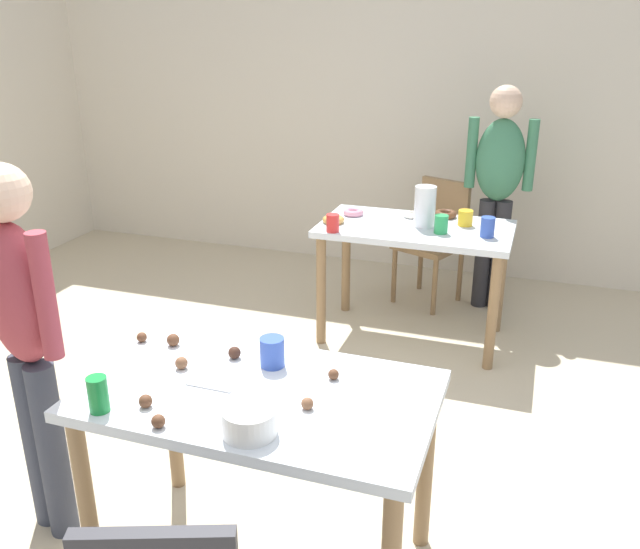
{
  "coord_description": "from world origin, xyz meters",
  "views": [
    {
      "loc": [
        0.96,
        -2.06,
        1.95
      ],
      "look_at": [
        0.08,
        0.5,
        0.9
      ],
      "focal_mm": 37.59,
      "sensor_mm": 36.0,
      "label": 1
    }
  ],
  "objects": [
    {
      "name": "donut_far_2",
      "position": [
        0.39,
        2.09,
        0.77
      ],
      "size": [
        0.14,
        0.14,
        0.04
      ],
      "primitive_type": "torus",
      "color": "brown",
      "rests_on": "dining_table_far"
    },
    {
      "name": "fork_near",
      "position": [
        -0.05,
        -0.28,
        0.75
      ],
      "size": [
        0.17,
        0.02,
        0.01
      ],
      "primitive_type": "cube",
      "color": "silver",
      "rests_on": "dining_table_near"
    },
    {
      "name": "wall_back",
      "position": [
        0.0,
        3.2,
        1.3
      ],
      "size": [
        6.4,
        0.1,
        2.6
      ],
      "primitive_type": "cube",
      "color": "beige",
      "rests_on": "ground_plane"
    },
    {
      "name": "dining_table_far",
      "position": [
        0.24,
        1.85,
        0.64
      ],
      "size": [
        1.16,
        0.66,
        0.75
      ],
      "color": "silver",
      "rests_on": "ground_plane"
    },
    {
      "name": "cake_ball_3",
      "position": [
        -0.09,
        -0.54,
        0.77
      ],
      "size": [
        0.04,
        0.04,
        0.04
      ],
      "primitive_type": "sphere",
      "color": "brown",
      "rests_on": "dining_table_near"
    },
    {
      "name": "soda_can",
      "position": [
        -0.32,
        -0.52,
        0.81
      ],
      "size": [
        0.07,
        0.07,
        0.12
      ],
      "primitive_type": "cylinder",
      "color": "#198438",
      "rests_on": "dining_table_near"
    },
    {
      "name": "cake_ball_1",
      "position": [
        -0.33,
        -0.04,
        0.77
      ],
      "size": [
        0.05,
        0.05,
        0.05
      ],
      "primitive_type": "sphere",
      "color": "brown",
      "rests_on": "dining_table_near"
    },
    {
      "name": "cake_ball_2",
      "position": [
        -0.47,
        -0.05,
        0.77
      ],
      "size": [
        0.04,
        0.04,
        0.04
      ],
      "primitive_type": "sphere",
      "color": "brown",
      "rests_on": "dining_table_near"
    },
    {
      "name": "cup_far_1",
      "position": [
        -0.2,
        1.57,
        0.8
      ],
      "size": [
        0.08,
        0.08,
        0.11
      ],
      "primitive_type": "cylinder",
      "color": "red",
      "rests_on": "dining_table_far"
    },
    {
      "name": "cake_ball_6",
      "position": [
        -0.21,
        -0.19,
        0.77
      ],
      "size": [
        0.05,
        0.05,
        0.05
      ],
      "primitive_type": "sphere",
      "color": "brown",
      "rests_on": "dining_table_near"
    },
    {
      "name": "donut_far_1",
      "position": [
        -0.18,
        1.95,
        0.77
      ],
      "size": [
        0.13,
        0.13,
        0.04
      ],
      "primitive_type": "torus",
      "color": "pink",
      "rests_on": "dining_table_far"
    },
    {
      "name": "pitcher_far",
      "position": [
        0.29,
        1.85,
        0.87
      ],
      "size": [
        0.13,
        0.13,
        0.25
      ],
      "primitive_type": "cylinder",
      "color": "white",
      "rests_on": "dining_table_far"
    },
    {
      "name": "mixing_bowl",
      "position": [
        0.19,
        -0.48,
        0.79
      ],
      "size": [
        0.17,
        0.17,
        0.09
      ],
      "primitive_type": "cylinder",
      "color": "white",
      "rests_on": "dining_table_near"
    },
    {
      "name": "donut_far_3",
      "position": [
        0.19,
        2.02,
        0.77
      ],
      "size": [
        0.11,
        0.11,
        0.03
      ],
      "primitive_type": "torus",
      "color": "white",
      "rests_on": "dining_table_far"
    },
    {
      "name": "donut_far_0",
      "position": [
        -0.25,
        1.74,
        0.77
      ],
      "size": [
        0.14,
        0.14,
        0.04
      ],
      "primitive_type": "torus",
      "color": "gold",
      "rests_on": "dining_table_far"
    },
    {
      "name": "cake_ball_0",
      "position": [
        -0.19,
        -0.45,
        0.77
      ],
      "size": [
        0.04,
        0.04,
        0.04
      ],
      "primitive_type": "sphere",
      "color": "brown",
      "rests_on": "dining_table_near"
    },
    {
      "name": "cup_far_2",
      "position": [
        0.41,
        1.75,
        0.8
      ],
      "size": [
        0.08,
        0.08,
        0.11
      ],
      "primitive_type": "cylinder",
      "color": "green",
      "rests_on": "dining_table_far"
    },
    {
      "name": "cup_far_0",
      "position": [
        0.68,
        1.76,
        0.81
      ],
      "size": [
        0.08,
        0.08,
        0.12
      ],
      "primitive_type": "cylinder",
      "color": "#3351B2",
      "rests_on": "dining_table_far"
    },
    {
      "name": "cup_near_0",
      "position": [
        0.09,
        -0.06,
        0.81
      ],
      "size": [
        0.09,
        0.09,
        0.11
      ],
      "primitive_type": "cylinder",
      "color": "#3351B2",
      "rests_on": "dining_table_near"
    },
    {
      "name": "ground_plane",
      "position": [
        0.0,
        0.0,
        0.0
      ],
      "size": [
        6.4,
        6.4,
        0.0
      ],
      "primitive_type": "plane",
      "color": "beige"
    },
    {
      "name": "person_adult_far",
      "position": [
        0.66,
        2.51,
        0.92
      ],
      "size": [
        0.45,
        0.22,
        1.54
      ],
      "color": "#28282D",
      "rests_on": "ground_plane"
    },
    {
      "name": "person_girl_near",
      "position": [
        -0.77,
        -0.33,
        0.89
      ],
      "size": [
        0.45,
        0.3,
        1.5
      ],
      "color": "#383D4C",
      "rests_on": "ground_plane"
    },
    {
      "name": "chair_far_table",
      "position": [
        0.26,
        2.53,
        0.5
      ],
      "size": [
        0.52,
        0.52,
        0.87
      ],
      "color": "olive",
      "rests_on": "ground_plane"
    },
    {
      "name": "cup_far_3",
      "position": [
        0.53,
        1.95,
        0.8
      ],
      "size": [
        0.09,
        0.09,
        0.1
      ],
      "primitive_type": "cylinder",
      "color": "yellow",
      "rests_on": "dining_table_far"
    },
    {
      "name": "cake_ball_4",
      "position": [
        0.31,
        -0.29,
        0.77
      ],
      "size": [
        0.04,
        0.04,
        0.04
      ],
      "primitive_type": "sphere",
      "color": "brown",
      "rests_on": "dining_table_near"
    },
    {
      "name": "cake_ball_5",
      "position": [
        0.33,
        -0.08,
        0.77
      ],
      "size": [
        0.04,
        0.04,
        0.04
      ],
      "primitive_type": "sphere",
      "color": "brown",
      "rests_on": "dining_table_near"
    },
    {
      "name": "dining_table_near",
      "position": [
        0.11,
        -0.24,
        0.64
      ],
      "size": [
        1.21,
        0.7,
        0.75
      ],
      "color": "silver",
      "rests_on": "ground_plane"
    },
    {
      "name": "cake_ball_7",
      "position": [
        -0.06,
        -0.06,
        0.77
      ],
      "size": [
        0.05,
        0.05,
        0.05
      ],
      "primitive_type": "sphere",
      "color": "#3D2319",
      "rests_on": "dining_table_near"
    }
  ]
}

